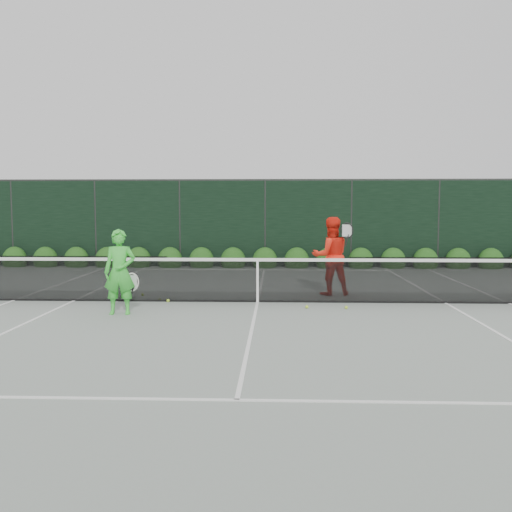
{
  "coord_description": "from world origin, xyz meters",
  "views": [
    {
      "loc": [
        0.44,
        -12.44,
        2.12
      ],
      "look_at": [
        -0.05,
        0.3,
        1.0
      ],
      "focal_mm": 40.0,
      "sensor_mm": 36.0,
      "label": 1
    }
  ],
  "objects": [
    {
      "name": "player_woman",
      "position": [
        -2.65,
        -1.48,
        0.83
      ],
      "size": [
        0.66,
        0.46,
        1.67
      ],
      "rotation": [
        0.0,
        0.0,
        0.1
      ],
      "color": "green",
      "rests_on": "ground"
    },
    {
      "name": "court_lines",
      "position": [
        0.0,
        0.0,
        0.01
      ],
      "size": [
        11.03,
        23.83,
        0.01
      ],
      "color": "white",
      "rests_on": "ground"
    },
    {
      "name": "player_man",
      "position": [
        1.71,
        1.13,
        0.93
      ],
      "size": [
        1.02,
        0.86,
        1.86
      ],
      "rotation": [
        0.0,
        0.0,
        3.33
      ],
      "color": "#FF2915",
      "rests_on": "ground"
    },
    {
      "name": "tennis_balls",
      "position": [
        -0.8,
        -0.14,
        0.03
      ],
      "size": [
        4.68,
        1.62,
        0.07
      ],
      "color": "#B9E232",
      "rests_on": "ground"
    },
    {
      "name": "hedge_row",
      "position": [
        -0.0,
        7.15,
        0.23
      ],
      "size": [
        31.66,
        0.65,
        0.94
      ],
      "color": "#14380F",
      "rests_on": "ground"
    },
    {
      "name": "windscreen_fence",
      "position": [
        0.0,
        -2.71,
        1.51
      ],
      "size": [
        32.0,
        21.07,
        3.06
      ],
      "color": "black",
      "rests_on": "ground"
    },
    {
      "name": "ground",
      "position": [
        0.0,
        0.0,
        0.0
      ],
      "size": [
        80.0,
        80.0,
        0.0
      ],
      "primitive_type": "plane",
      "color": "gray",
      "rests_on": "ground"
    },
    {
      "name": "tennis_net",
      "position": [
        -0.02,
        0.0,
        0.53
      ],
      "size": [
        12.9,
        0.1,
        1.07
      ],
      "color": "black",
      "rests_on": "ground"
    }
  ]
}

